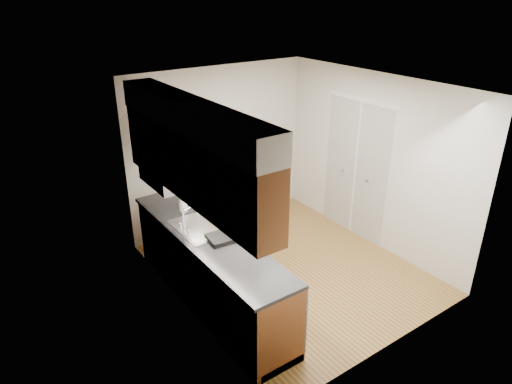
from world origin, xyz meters
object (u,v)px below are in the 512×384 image
at_px(person, 255,205).
at_px(steel_can, 197,208).
at_px(soap_bottle_b, 182,197).
at_px(soap_bottle_a, 183,201).
at_px(soda_can, 202,206).
at_px(dish_rack, 223,238).

relative_size(person, steel_can, 18.02).
relative_size(soap_bottle_b, steel_can, 1.46).
relative_size(person, soap_bottle_a, 7.17).
bearing_deg(soap_bottle_a, person, -41.15).
xyz_separation_m(soap_bottle_b, soda_can, (0.12, -0.31, -0.03)).
bearing_deg(soda_can, person, -48.48).
distance_m(soap_bottle_a, steel_can, 0.20).
xyz_separation_m(steel_can, dish_rack, (-0.08, -0.76, -0.03)).
bearing_deg(steel_can, soda_can, 23.35).
distance_m(soap_bottle_b, steel_can, 0.35).
height_order(soap_bottle_a, soda_can, soap_bottle_a).
bearing_deg(steel_can, soap_bottle_b, 95.01).
xyz_separation_m(soap_bottle_b, steel_can, (0.03, -0.35, -0.03)).
xyz_separation_m(person, soap_bottle_b, (-0.58, 0.82, -0.05)).
relative_size(soap_bottle_a, soap_bottle_b, 1.72).
bearing_deg(dish_rack, soap_bottle_b, 93.06).
bearing_deg(soap_bottle_b, steel_can, -84.99).
bearing_deg(person, soap_bottle_b, 29.41).
xyz_separation_m(soda_can, dish_rack, (-0.17, -0.80, -0.03)).
xyz_separation_m(person, soda_can, (-0.46, 0.51, -0.08)).
distance_m(steel_can, dish_rack, 0.77).
height_order(soap_bottle_a, soap_bottle_b, soap_bottle_a).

